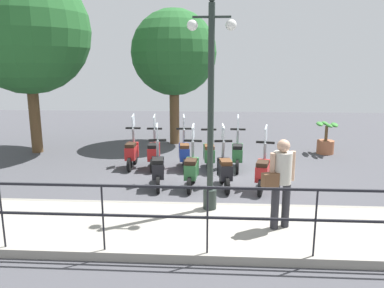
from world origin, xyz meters
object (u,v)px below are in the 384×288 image
Objects in this scene: scooter_near_2 at (192,169)px; scooter_far_4 at (132,152)px; tree_large at (27,32)px; scooter_near_1 at (225,170)px; pedestrian_with_bag at (281,177)px; scooter_near_0 at (263,171)px; scooter_far_2 at (184,153)px; scooter_far_0 at (237,153)px; scooter_far_3 at (154,152)px; potted_palm at (326,141)px; scooter_near_3 at (158,168)px; lamp_post_near at (211,121)px; scooter_far_1 at (209,154)px; tree_distant at (174,53)px.

scooter_far_4 is (1.71, 1.84, 0.00)m from scooter_near_2.
tree_large is 7.42m from scooter_near_2.
scooter_near_1 and scooter_near_2 have the same top height.
pedestrian_with_bag reaches higher than scooter_near_0.
pedestrian_with_bag is 9.80m from tree_large.
tree_large is 6.53m from scooter_far_2.
scooter_near_0 is 1.00× the size of scooter_far_0.
scooter_far_3 is (-1.82, -4.34, -3.50)m from tree_large.
scooter_near_3 is at bearing 126.79° from potted_palm.
lamp_post_near is at bearing 33.36° from pedestrian_with_bag.
pedestrian_with_bag is 4.24m from scooter_far_0.
scooter_far_1 and scooter_far_2 have the same top height.
tree_large is at bearing 27.58° from pedestrian_with_bag.
tree_large reaches higher than scooter_near_2.
pedestrian_with_bag is 5.07m from scooter_far_3.
scooter_near_2 is 0.83m from scooter_near_3.
scooter_far_3 is at bearing 42.74° from scooter_near_1.
scooter_far_4 is at bearing 165.98° from tree_distant.
potted_palm is 5.76m from scooter_near_2.
scooter_far_4 is (0.01, 3.04, 0.00)m from scooter_far_0.
scooter_near_2 is 1.73m from scooter_far_2.
pedestrian_with_bag is at bearing -160.86° from tree_distant.
scooter_far_3 reaches higher than potted_palm.
scooter_far_3 is (0.04, 1.59, 0.00)m from scooter_far_1.
scooter_far_0 is at bearing -96.71° from scooter_far_2.
lamp_post_near reaches higher than potted_palm.
scooter_near_2 is 1.00× the size of scooter_far_3.
scooter_near_1 is 3.14m from scooter_far_4.
lamp_post_near is 2.54× the size of pedestrian_with_bag.
scooter_near_1 is at bearing -11.32° from lamp_post_near.
scooter_near_0 is at bearing -138.09° from scooter_far_2.
tree_distant is at bearing 40.72° from scooter_near_0.
lamp_post_near reaches higher than scooter_near_1.
scooter_far_0 is 2.40m from scooter_far_3.
tree_distant is at bearing 14.01° from scooter_near_2.
scooter_near_2 is 2.05m from scooter_far_3.
scooter_far_2 and scooter_far_4 have the same top height.
tree_large reaches higher than scooter_near_3.
tree_large is at bearing 92.12° from potted_palm.
scooter_near_0 is 1.00× the size of scooter_far_2.
scooter_near_0 is (1.56, -1.24, -1.44)m from lamp_post_near.
scooter_near_3 is 2.01m from scooter_far_1.
scooter_near_3 and scooter_far_1 have the same top height.
potted_palm is at bearing -19.40° from scooter_near_0.
lamp_post_near is 6.85m from potted_palm.
scooter_far_2 is at bearing 13.12° from lamp_post_near.
scooter_near_3 is at bearing -178.44° from tree_distant.
potted_palm is 0.69× the size of scooter_far_3.
scooter_far_0 is at bearing -58.72° from scooter_near_3.
potted_palm is 0.69× the size of scooter_near_2.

